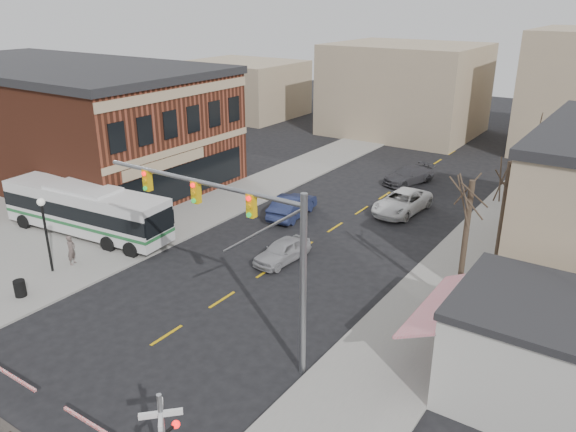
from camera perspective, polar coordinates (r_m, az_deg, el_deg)
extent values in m
plane|color=black|center=(26.45, -15.40, -13.59)|extent=(160.00, 160.00, 0.00)
cube|color=gray|center=(45.32, -4.43, 2.28)|extent=(5.00, 60.00, 0.12)
cube|color=gray|center=(37.37, 19.16, -3.17)|extent=(5.00, 60.00, 0.12)
cube|color=brown|center=(54.19, -22.21, 8.81)|extent=(30.00, 15.00, 9.00)
cube|color=#262628|center=(53.48, -22.93, 13.82)|extent=(30.40, 15.40, 0.60)
cube|color=tan|center=(42.82, -10.53, 6.77)|extent=(0.10, 15.00, 0.50)
cube|color=tan|center=(42.00, -10.91, 12.19)|extent=(0.10, 15.00, 0.70)
cube|color=black|center=(43.50, -10.31, 3.59)|extent=(0.08, 13.00, 2.60)
cube|color=beige|center=(24.15, 26.11, -13.18)|extent=(8.00, 6.00, 4.00)
cube|color=#262628|center=(23.08, 26.97, -8.73)|extent=(8.20, 6.20, 0.30)
cube|color=red|center=(24.38, 15.32, -8.48)|extent=(1.68, 6.00, 0.87)
cylinder|color=#382B21|center=(28.66, 17.47, -2.97)|extent=(0.28, 0.28, 6.75)
cylinder|color=#382B21|center=(34.11, 20.96, 0.09)|extent=(0.28, 0.28, 6.30)
cylinder|color=#382B21|center=(41.44, 24.04, 3.94)|extent=(0.28, 0.28, 7.20)
cube|color=silver|center=(39.11, -19.85, 0.65)|extent=(12.66, 3.92, 2.77)
cube|color=black|center=(39.05, -19.89, 0.91)|extent=(12.71, 3.96, 0.93)
cube|color=#236A36|center=(39.33, -19.74, -0.22)|extent=(12.71, 3.96, 0.21)
cylinder|color=black|center=(39.57, -19.62, -1.13)|extent=(1.30, 2.79, 1.04)
cylinder|color=gray|center=(22.53, 1.54, -7.34)|extent=(0.28, 0.28, 8.00)
cylinder|color=gray|center=(24.20, -9.12, 3.48)|extent=(10.70, 0.20, 0.20)
cube|color=gold|center=(22.60, -3.73, 1.08)|extent=(0.35, 0.30, 1.00)
cube|color=gold|center=(24.46, -9.32, 2.43)|extent=(0.35, 0.30, 1.00)
cube|color=gold|center=(26.53, -14.08, 3.56)|extent=(0.35, 0.30, 1.00)
cube|color=silver|center=(18.02, -12.81, -19.01)|extent=(1.00, 1.00, 0.18)
cube|color=silver|center=(18.02, -12.81, -19.01)|extent=(1.00, 1.00, 0.18)
sphere|color=#FF0C0C|center=(18.81, -11.32, -20.05)|extent=(0.26, 0.26, 0.26)
cylinder|color=black|center=(34.37, -23.27, -2.11)|extent=(0.14, 0.14, 4.06)
sphere|color=silver|center=(33.63, -23.81, 1.31)|extent=(0.44, 0.44, 0.44)
cylinder|color=black|center=(32.84, -25.58, -6.64)|extent=(0.60, 0.60, 0.90)
imported|color=#9A9A9E|center=(33.52, -0.58, -3.56)|extent=(2.00, 4.20, 1.39)
imported|color=#1B2244|center=(40.34, 0.44, 1.06)|extent=(2.41, 5.21, 1.66)
imported|color=white|center=(41.98, 11.49, 1.38)|extent=(3.02, 5.85, 1.58)
imported|color=#3A393E|center=(48.79, 12.13, 4.07)|extent=(3.52, 5.32, 1.43)
imported|color=#60514D|center=(35.23, -21.15, -3.23)|extent=(0.66, 0.78, 1.80)
imported|color=#35375D|center=(36.76, -16.93, -1.70)|extent=(1.07, 1.08, 1.76)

